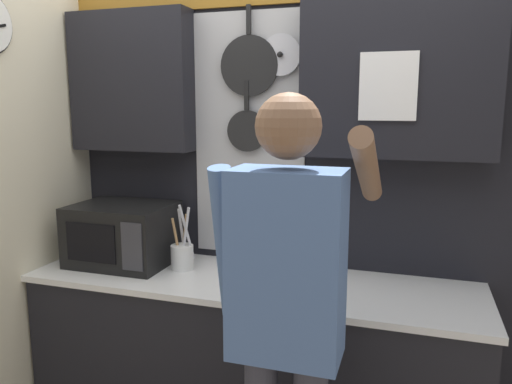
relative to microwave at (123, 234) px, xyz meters
name	(u,v)px	position (x,y,z in m)	size (l,w,h in m)	color
base_cabinet_counter	(250,367)	(0.71, -0.04, -0.61)	(2.16, 0.61, 0.90)	black
back_wall_unit	(269,153)	(0.73, 0.23, 0.42)	(2.73, 0.22, 2.40)	black
microwave	(123,234)	(0.00, 0.00, 0.00)	(0.50, 0.40, 0.31)	black
knife_block	(280,261)	(0.86, 0.00, -0.06)	(0.12, 0.16, 0.27)	brown
utensil_crock	(182,254)	(0.34, 0.00, -0.08)	(0.12, 0.11, 0.34)	white
person	(287,301)	(1.05, -0.62, 0.00)	(0.54, 0.65, 1.77)	#383842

